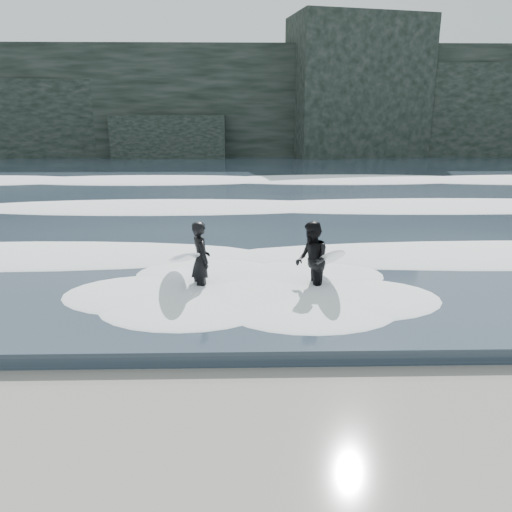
# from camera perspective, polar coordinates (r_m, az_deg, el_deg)

# --- Properties ---
(ground) EXTENTS (120.00, 120.00, 0.00)m
(ground) POSITION_cam_1_polar(r_m,az_deg,el_deg) (6.24, 12.51, -25.63)
(ground) COLOR brown
(ground) RESTS_ON ground
(sea) EXTENTS (90.00, 52.00, 0.30)m
(sea) POSITION_cam_1_polar(r_m,az_deg,el_deg) (33.77, 0.93, 9.20)
(sea) COLOR #283441
(sea) RESTS_ON ground
(headland) EXTENTS (70.00, 9.00, 10.00)m
(headland) POSITION_cam_1_polar(r_m,az_deg,el_deg) (50.53, 0.17, 16.94)
(headland) COLOR black
(headland) RESTS_ON ground
(foam_near) EXTENTS (60.00, 3.20, 0.20)m
(foam_near) POSITION_cam_1_polar(r_m,az_deg,el_deg) (14.07, 4.11, 0.63)
(foam_near) COLOR white
(foam_near) RESTS_ON sea
(foam_mid) EXTENTS (60.00, 4.00, 0.24)m
(foam_mid) POSITION_cam_1_polar(r_m,az_deg,el_deg) (20.88, 2.33, 5.76)
(foam_mid) COLOR white
(foam_mid) RESTS_ON sea
(foam_far) EXTENTS (60.00, 4.80, 0.30)m
(foam_far) POSITION_cam_1_polar(r_m,az_deg,el_deg) (29.76, 1.24, 8.88)
(foam_far) COLOR white
(foam_far) RESTS_ON sea
(surfer_left) EXTENTS (1.35, 2.34, 1.79)m
(surfer_left) POSITION_cam_1_polar(r_m,az_deg,el_deg) (11.47, -6.84, -0.38)
(surfer_left) COLOR black
(surfer_left) RESTS_ON ground
(surfer_right) EXTENTS (1.09, 1.80, 1.80)m
(surfer_right) POSITION_cam_1_polar(r_m,az_deg,el_deg) (11.35, 6.55, -0.53)
(surfer_right) COLOR black
(surfer_right) RESTS_ON ground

